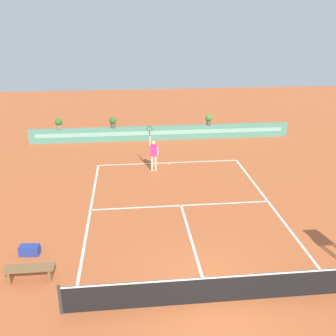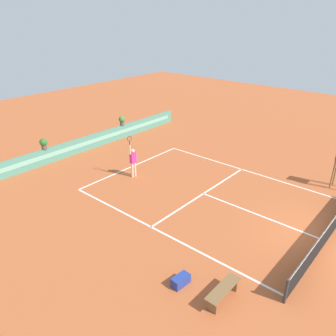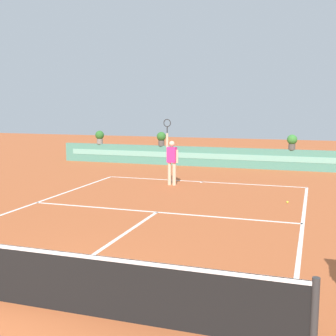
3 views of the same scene
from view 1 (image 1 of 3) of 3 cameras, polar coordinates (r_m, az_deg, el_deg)
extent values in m
plane|color=#B2562D|center=(17.29, 2.16, -6.22)|extent=(60.00, 60.00, 0.00)
cube|color=white|center=(22.61, 0.08, 0.79)|extent=(8.22, 0.10, 0.01)
cube|color=white|center=(17.64, 1.98, -5.60)|extent=(8.22, 0.10, 0.01)
cube|color=white|center=(14.91, 3.68, -11.25)|extent=(0.10, 6.40, 0.01)
cube|color=white|center=(17.20, -11.60, -6.85)|extent=(0.10, 11.89, 0.01)
cube|color=white|center=(18.23, 15.14, -5.45)|extent=(0.10, 11.89, 0.01)
cube|color=white|center=(22.52, 0.11, 0.70)|extent=(0.10, 0.20, 0.01)
cylinder|color=#333333|center=(12.07, -15.76, -18.38)|extent=(0.10, 0.10, 1.00)
cube|color=black|center=(12.10, 6.34, -17.60)|extent=(8.82, 0.02, 0.95)
cube|color=white|center=(11.82, 6.43, -15.93)|extent=(8.82, 0.03, 0.06)
cube|color=#4C8E7A|center=(26.69, -0.94, 5.25)|extent=(18.00, 0.20, 1.00)
cube|color=#7ABCA8|center=(26.58, -0.92, 5.29)|extent=(17.10, 0.01, 0.28)
cube|color=brown|center=(13.95, -22.43, -14.62)|extent=(0.08, 0.40, 0.45)
cube|color=brown|center=(13.63, -17.11, -14.75)|extent=(0.08, 0.40, 0.45)
cube|color=brown|center=(13.63, -19.94, -13.83)|extent=(1.60, 0.44, 0.06)
cube|color=navy|center=(15.09, -19.92, -11.44)|extent=(0.73, 0.42, 0.36)
cylinder|color=beige|center=(21.35, -1.86, 0.75)|extent=(0.14, 0.14, 0.90)
cylinder|color=beige|center=(21.35, -2.40, 0.75)|extent=(0.14, 0.14, 0.90)
cube|color=#E52D84|center=(21.09, -2.16, 2.65)|extent=(0.38, 0.25, 0.60)
sphere|color=beige|center=(20.95, -2.18, 3.76)|extent=(0.22, 0.22, 0.22)
cylinder|color=beige|center=(20.92, -2.73, 4.07)|extent=(0.09, 0.09, 0.55)
cylinder|color=black|center=(20.80, -2.75, 5.17)|extent=(0.04, 0.04, 0.24)
torus|color=#262626|center=(20.72, -2.76, 5.86)|extent=(0.31, 0.06, 0.31)
cylinder|color=beige|center=(21.10, -1.56, 2.53)|extent=(0.09, 0.09, 0.50)
sphere|color=#CCE033|center=(20.54, 10.95, -1.79)|extent=(0.07, 0.07, 0.07)
cylinder|color=#514C47|center=(26.45, -8.20, 6.31)|extent=(0.32, 0.32, 0.28)
sphere|color=#2D6B28|center=(26.36, -8.24, 7.03)|extent=(0.48, 0.48, 0.48)
cylinder|color=#514C47|center=(26.99, 6.06, 6.73)|extent=(0.32, 0.32, 0.28)
sphere|color=#387F33|center=(26.91, 6.09, 7.44)|extent=(0.48, 0.48, 0.48)
cylinder|color=gray|center=(26.84, -15.92, 5.92)|extent=(0.32, 0.32, 0.28)
sphere|color=#2D6B28|center=(26.75, -16.00, 6.62)|extent=(0.48, 0.48, 0.48)
camera|label=2|loc=(12.90, -67.79, 11.92)|focal=35.94mm
camera|label=3|loc=(8.97, 46.89, -20.21)|focal=47.50mm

